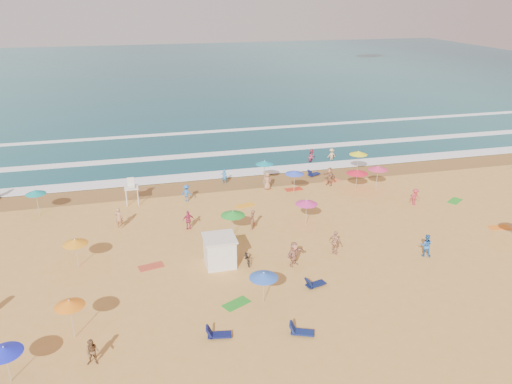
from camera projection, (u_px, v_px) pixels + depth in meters
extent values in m
plane|color=gold|center=(268.00, 239.00, 38.39)|extent=(220.00, 220.00, 0.00)
cube|color=#0C4756|center=(170.00, 74.00, 113.91)|extent=(220.00, 140.00, 0.18)
plane|color=olive|center=(234.00, 183.00, 49.63)|extent=(220.00, 220.00, 0.00)
cube|color=white|center=(229.00, 174.00, 51.84)|extent=(200.00, 2.20, 0.05)
cube|color=white|center=(218.00, 154.00, 58.13)|extent=(200.00, 1.60, 0.05)
cube|color=white|center=(205.00, 132.00, 67.12)|extent=(200.00, 1.20, 0.05)
cube|color=silver|center=(220.00, 252.00, 34.48)|extent=(2.00, 2.00, 2.00)
cube|color=silver|center=(219.00, 238.00, 34.08)|extent=(2.20, 2.20, 0.12)
imported|color=black|center=(247.00, 258.00, 34.85)|extent=(0.67, 1.69, 0.87)
cone|color=teal|center=(36.00, 192.00, 41.68)|extent=(1.67, 1.67, 0.35)
cone|color=orange|center=(75.00, 242.00, 33.77)|extent=(1.71, 1.71, 0.35)
cone|color=#D72F83|center=(307.00, 202.00, 39.94)|extent=(1.80, 1.80, 0.35)
cone|color=yellow|center=(358.00, 153.00, 51.02)|extent=(1.84, 1.84, 0.35)
cone|color=#E73366|center=(378.00, 168.00, 46.81)|extent=(1.82, 1.82, 0.35)
cone|color=green|center=(233.00, 213.00, 38.30)|extent=(1.89, 1.89, 0.35)
cone|color=#1922D5|center=(4.00, 350.00, 23.71)|extent=(1.73, 1.73, 0.35)
cone|color=red|center=(357.00, 172.00, 46.95)|extent=(2.01, 2.01, 0.35)
cone|color=teal|center=(265.00, 162.00, 48.40)|extent=(1.75, 1.75, 0.35)
cone|color=orange|center=(69.00, 303.00, 26.65)|extent=(1.62, 1.62, 0.35)
cone|color=blue|center=(264.00, 275.00, 29.91)|extent=(1.76, 1.76, 0.35)
cone|color=blue|center=(294.00, 172.00, 45.58)|extent=(1.75, 1.75, 0.35)
cube|color=#0E144A|center=(220.00, 335.00, 27.43)|extent=(1.37, 0.77, 0.34)
cube|color=#0E1846|center=(316.00, 284.00, 32.17)|extent=(1.40, 0.87, 0.34)
cube|color=#101D53|center=(302.00, 332.00, 27.64)|extent=(1.42, 1.02, 0.34)
cube|color=#101A50|center=(314.00, 174.00, 51.47)|extent=(1.42, 1.03, 0.34)
cube|color=#268D23|center=(236.00, 304.00, 30.44)|extent=(1.91, 1.53, 0.03)
cube|color=orange|center=(245.00, 205.00, 44.34)|extent=(1.86, 1.27, 0.03)
cube|color=#B9422B|center=(151.00, 267.00, 34.53)|extent=(1.85, 1.21, 0.03)
cube|color=red|center=(294.00, 189.00, 47.98)|extent=(1.76, 0.98, 0.03)
cube|color=green|center=(455.00, 201.00, 45.32)|extent=(1.89, 1.68, 0.03)
cube|color=orange|center=(499.00, 227.00, 40.22)|extent=(1.78, 1.04, 0.03)
cube|color=orange|center=(332.00, 181.00, 50.03)|extent=(1.90, 1.43, 0.03)
imported|color=brown|center=(252.00, 220.00, 39.68)|extent=(0.67, 0.72, 1.66)
imported|color=tan|center=(294.00, 254.00, 34.40)|extent=(1.67, 1.36, 1.79)
imported|color=blue|center=(187.00, 193.00, 45.00)|extent=(1.18, 0.99, 1.58)
imported|color=#B27A52|center=(267.00, 181.00, 47.70)|extent=(0.88, 0.60, 1.74)
imported|color=blue|center=(426.00, 245.00, 35.65)|extent=(1.03, 0.96, 1.70)
imported|color=#BB2E5C|center=(188.00, 220.00, 39.69)|extent=(0.96, 0.47, 1.59)
imported|color=#2975C3|center=(224.00, 176.00, 49.15)|extent=(0.65, 0.56, 1.49)
imported|color=#A26D4A|center=(329.00, 176.00, 48.69)|extent=(1.21, 1.76, 1.83)
imported|color=#B57953|center=(119.00, 218.00, 39.95)|extent=(0.73, 0.60, 1.72)
imported|color=brown|center=(93.00, 352.00, 25.25)|extent=(0.82, 0.69, 1.50)
imported|color=tan|center=(331.00, 155.00, 56.11)|extent=(1.09, 0.70, 1.60)
imported|color=#BE2F3C|center=(415.00, 197.00, 44.22)|extent=(1.06, 0.68, 1.54)
imported|color=#BA2E4D|center=(312.00, 157.00, 55.25)|extent=(1.10, 1.09, 1.79)
imported|color=tan|center=(335.00, 243.00, 35.89)|extent=(0.96, 1.13, 1.81)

